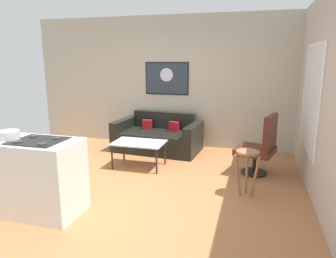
% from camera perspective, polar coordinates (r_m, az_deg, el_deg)
% --- Properties ---
extents(ground, '(6.40, 6.40, 0.04)m').
position_cam_1_polar(ground, '(4.89, -6.98, -10.28)').
color(ground, '#AC6C40').
extents(back_wall, '(6.40, 0.05, 2.80)m').
position_cam_1_polar(back_wall, '(6.81, 0.64, 8.68)').
color(back_wall, '#B3AB98').
rests_on(back_wall, ground).
extents(right_wall, '(0.05, 6.40, 2.80)m').
position_cam_1_polar(right_wall, '(4.54, 26.57, 5.28)').
color(right_wall, '#B7AA9D').
rests_on(right_wall, ground).
extents(couch, '(1.82, 1.09, 0.77)m').
position_cam_1_polar(couch, '(6.52, -1.84, -1.60)').
color(couch, black).
rests_on(couch, ground).
extents(coffee_table, '(0.90, 0.60, 0.46)m').
position_cam_1_polar(coffee_table, '(5.48, -5.40, -2.82)').
color(coffee_table, silver).
rests_on(coffee_table, ground).
extents(armchair, '(0.72, 0.74, 1.03)m').
position_cam_1_polar(armchair, '(5.29, 16.74, -3.06)').
color(armchair, black).
rests_on(armchair, ground).
extents(bar_stool, '(0.37, 0.36, 0.65)m').
position_cam_1_polar(bar_stool, '(4.44, 14.42, -5.80)').
color(bar_stool, '#926543').
rests_on(bar_stool, ground).
extents(kitchen_counter, '(1.47, 0.63, 0.95)m').
position_cam_1_polar(kitchen_counter, '(4.31, -25.08, -7.74)').
color(kitchen_counter, white).
rests_on(kitchen_counter, ground).
extents(mixing_bowl, '(0.24, 0.24, 0.12)m').
position_cam_1_polar(mixing_bowl, '(4.18, -27.30, -1.11)').
color(mixing_bowl, silver).
rests_on(mixing_bowl, kitchen_counter).
extents(wall_painting, '(0.97, 0.03, 0.70)m').
position_cam_1_polar(wall_painting, '(6.79, -0.24, 9.33)').
color(wall_painting, black).
extents(window, '(0.03, 1.48, 1.61)m').
position_cam_1_polar(window, '(5.13, 24.86, 5.23)').
color(window, silver).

